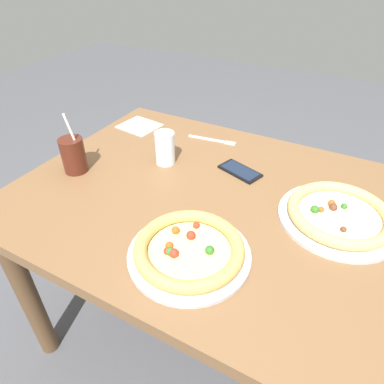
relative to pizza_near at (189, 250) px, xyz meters
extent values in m
plane|color=#4C4C51|center=(-0.09, 0.26, -0.77)|extent=(8.00, 8.00, 0.00)
cube|color=brown|center=(-0.09, 0.26, -0.04)|extent=(1.20, 0.96, 0.04)
cylinder|color=brown|center=(-0.61, -0.13, -0.42)|extent=(0.07, 0.07, 0.71)
cylinder|color=brown|center=(-0.61, 0.66, -0.42)|extent=(0.07, 0.07, 0.71)
cylinder|color=brown|center=(0.43, 0.66, -0.42)|extent=(0.07, 0.07, 0.71)
cylinder|color=#B7B7BC|center=(0.00, 0.00, -0.02)|extent=(0.32, 0.32, 0.01)
cylinder|color=#E5CC7F|center=(0.00, 0.00, -0.01)|extent=(0.22, 0.22, 0.01)
torus|color=tan|center=(0.00, 0.00, 0.01)|extent=(0.29, 0.29, 0.04)
sphere|color=maroon|center=(-0.02, 0.04, 0.01)|extent=(0.03, 0.03, 0.03)
sphere|color=maroon|center=(-0.02, 0.09, 0.01)|extent=(0.02, 0.02, 0.02)
sphere|color=maroon|center=(-0.02, -0.03, 0.01)|extent=(0.03, 0.03, 0.03)
sphere|color=maroon|center=(-0.04, -0.04, 0.01)|extent=(0.02, 0.02, 0.02)
sphere|color=#BF4C19|center=(-0.05, -0.02, 0.01)|extent=(0.02, 0.02, 0.02)
sphere|color=#2D6623|center=(-0.04, -0.03, 0.01)|extent=(0.02, 0.02, 0.02)
sphere|color=#2D6623|center=(0.05, 0.02, 0.01)|extent=(0.02, 0.02, 0.02)
sphere|color=#BF4C19|center=(-0.06, 0.04, 0.01)|extent=(0.02, 0.02, 0.02)
cylinder|color=#B7B7BC|center=(0.32, 0.33, -0.02)|extent=(0.34, 0.34, 0.01)
cylinder|color=beige|center=(0.32, 0.33, -0.01)|extent=(0.23, 0.23, 0.01)
torus|color=tan|center=(0.32, 0.33, 0.01)|extent=(0.30, 0.30, 0.03)
sphere|color=#2D6623|center=(0.25, 0.31, 0.01)|extent=(0.02, 0.02, 0.02)
sphere|color=brown|center=(0.34, 0.27, 0.01)|extent=(0.02, 0.02, 0.02)
sphere|color=#BF4C19|center=(0.26, 0.32, 0.01)|extent=(0.02, 0.02, 0.02)
sphere|color=#BF4C19|center=(0.29, 0.36, 0.01)|extent=(0.02, 0.02, 0.02)
sphere|color=brown|center=(0.29, 0.35, 0.01)|extent=(0.02, 0.02, 0.02)
sphere|color=#2D6623|center=(0.32, 0.37, 0.01)|extent=(0.02, 0.02, 0.02)
cylinder|color=#4C1E14|center=(-0.55, 0.17, 0.04)|extent=(0.08, 0.08, 0.12)
cylinder|color=white|center=(-0.54, 0.17, 0.14)|extent=(0.02, 0.02, 0.11)
cylinder|color=silver|center=(-0.30, 0.37, 0.04)|extent=(0.07, 0.07, 0.12)
cube|color=white|center=(-0.30, 0.36, 0.07)|extent=(0.03, 0.03, 0.02)
cube|color=white|center=(-0.31, 0.36, 0.07)|extent=(0.03, 0.03, 0.03)
cube|color=white|center=(-0.57, 0.57, -0.02)|extent=(0.18, 0.16, 0.00)
cube|color=silver|center=(-0.25, 0.60, -0.02)|extent=(0.16, 0.03, 0.00)
cube|color=silver|center=(-0.15, 0.62, -0.02)|extent=(0.05, 0.03, 0.00)
cube|color=black|center=(-0.03, 0.44, -0.02)|extent=(0.17, 0.12, 0.01)
cube|color=#192338|center=(-0.03, 0.44, -0.01)|extent=(0.15, 0.10, 0.00)
camera|label=1|loc=(0.30, -0.54, 0.64)|focal=31.88mm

